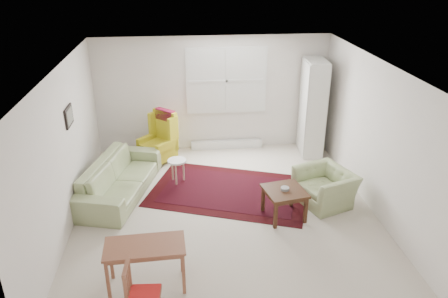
{
  "coord_description": "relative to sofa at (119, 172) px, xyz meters",
  "views": [
    {
      "loc": [
        -0.67,
        -6.3,
        4.04
      ],
      "look_at": [
        0.0,
        0.3,
        1.05
      ],
      "focal_mm": 35.0,
      "sensor_mm": 36.0,
      "label": 1
    }
  ],
  "objects": [
    {
      "name": "rug",
      "position": [
        1.98,
        -0.12,
        -0.44
      ],
      "size": [
        3.28,
        2.66,
        0.03
      ],
      "primitive_type": null,
      "rotation": [
        0.0,
        0.0,
        -0.34
      ],
      "color": "black",
      "rests_on": "ground"
    },
    {
      "name": "room",
      "position": [
        1.86,
        -0.62,
        0.8
      ],
      "size": [
        5.04,
        5.54,
        2.51
      ],
      "color": "beige",
      "rests_on": "ground"
    },
    {
      "name": "cabinet",
      "position": [
        3.94,
        1.44,
        0.58
      ],
      "size": [
        0.49,
        0.85,
        2.05
      ],
      "primitive_type": null,
      "rotation": [
        0.0,
        0.0,
        -0.07
      ],
      "color": "silver",
      "rests_on": "ground"
    },
    {
      "name": "wingback_chair",
      "position": [
        0.63,
        1.3,
        0.09
      ],
      "size": [
        0.9,
        0.91,
        1.08
      ],
      "primitive_type": null,
      "rotation": [
        0.0,
        0.0,
        -0.73
      ],
      "color": "gold",
      "rests_on": "ground"
    },
    {
      "name": "sofa",
      "position": [
        0.0,
        0.0,
        0.0
      ],
      "size": [
        1.43,
        2.39,
        0.9
      ],
      "primitive_type": "imported",
      "rotation": [
        0.0,
        0.0,
        1.31
      ],
      "color": "#94A26C",
      "rests_on": "ground"
    },
    {
      "name": "armchair",
      "position": [
        3.6,
        -0.67,
        -0.09
      ],
      "size": [
        1.1,
        1.16,
        0.73
      ],
      "primitive_type": "imported",
      "rotation": [
        0.0,
        0.0,
        -1.21
      ],
      "color": "#94A26C",
      "rests_on": "ground"
    },
    {
      "name": "coffee_table",
      "position": [
        2.78,
        -1.06,
        -0.19
      ],
      "size": [
        0.74,
        0.74,
        0.52
      ],
      "primitive_type": null,
      "rotation": [
        0.0,
        0.0,
        0.2
      ],
      "color": "#422514",
      "rests_on": "ground"
    },
    {
      "name": "desk",
      "position": [
        0.62,
        -2.5,
        -0.13
      ],
      "size": [
        1.05,
        0.56,
        0.65
      ],
      "primitive_type": null,
      "rotation": [
        0.0,
        0.0,
        0.05
      ],
      "color": "brown",
      "rests_on": "ground"
    },
    {
      "name": "desk_chair",
      "position": [
        0.64,
        -3.16,
        -0.02
      ],
      "size": [
        0.4,
        0.4,
        0.87
      ],
      "primitive_type": null,
      "rotation": [
        0.0,
        0.0,
        1.51
      ],
      "color": "brown",
      "rests_on": "ground"
    },
    {
      "name": "stool",
      "position": [
        1.03,
        0.34,
        -0.21
      ],
      "size": [
        0.45,
        0.45,
        0.48
      ],
      "primitive_type": null,
      "rotation": [
        0.0,
        0.0,
        0.31
      ],
      "color": "white",
      "rests_on": "ground"
    }
  ]
}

